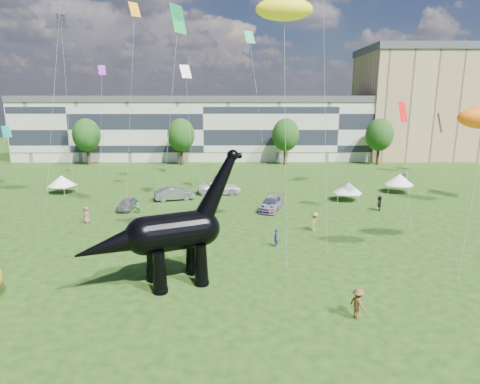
{
  "coord_description": "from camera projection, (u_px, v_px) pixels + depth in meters",
  "views": [
    {
      "loc": [
        -1.32,
        -23.94,
        12.39
      ],
      "look_at": [
        -1.08,
        8.0,
        5.0
      ],
      "focal_mm": 30.0,
      "sensor_mm": 36.0,
      "label": 1
    }
  ],
  "objects": [
    {
      "name": "gazebo_near",
      "position": [
        348.0,
        188.0,
        49.89
      ],
      "size": [
        3.95,
        3.95,
        2.39
      ],
      "rotation": [
        0.0,
        0.0,
        -0.17
      ],
      "color": "white",
      "rests_on": "ground"
    },
    {
      "name": "car_silver",
      "position": [
        127.0,
        204.0,
        46.07
      ],
      "size": [
        1.99,
        4.05,
        1.33
      ],
      "primitive_type": "imported",
      "rotation": [
        0.0,
        0.0,
        -0.11
      ],
      "color": "#A7A7AB",
      "rests_on": "ground"
    },
    {
      "name": "tree_mid_left",
      "position": [
        181.0,
        132.0,
        76.25
      ],
      "size": [
        5.2,
        5.2,
        9.44
      ],
      "color": "#382314",
      "rests_on": "ground"
    },
    {
      "name": "tree_mid_right",
      "position": [
        286.0,
        132.0,
        76.4
      ],
      "size": [
        5.2,
        5.2,
        9.44
      ],
      "color": "#382314",
      "rests_on": "ground"
    },
    {
      "name": "car_grey",
      "position": [
        174.0,
        194.0,
        50.47
      ],
      "size": [
        5.22,
        3.08,
        1.62
      ],
      "primitive_type": "imported",
      "rotation": [
        0.0,
        0.0,
        1.87
      ],
      "color": "slate",
      "rests_on": "ground"
    },
    {
      "name": "visitors",
      "position": [
        250.0,
        216.0,
        40.59
      ],
      "size": [
        54.53,
        40.08,
        1.85
      ],
      "color": "gray",
      "rests_on": "ground"
    },
    {
      "name": "car_white",
      "position": [
        220.0,
        188.0,
        53.74
      ],
      "size": [
        5.82,
        2.78,
        1.6
      ],
      "primitive_type": "imported",
      "rotation": [
        0.0,
        0.0,
        1.59
      ],
      "color": "silver",
      "rests_on": "ground"
    },
    {
      "name": "tree_far_left",
      "position": [
        86.0,
        132.0,
        76.12
      ],
      "size": [
        5.2,
        5.2,
        9.44
      ],
      "color": "#382314",
      "rests_on": "ground"
    },
    {
      "name": "apartment_block",
      "position": [
        426.0,
        106.0,
        87.27
      ],
      "size": [
        28.0,
        18.0,
        22.0
      ],
      "primitive_type": "cube",
      "color": "tan",
      "rests_on": "ground"
    },
    {
      "name": "dinosaur_sculpture",
      "position": [
        168.0,
        235.0,
        26.85
      ],
      "size": [
        11.14,
        6.16,
        9.39
      ],
      "rotation": [
        0.0,
        0.0,
        0.41
      ],
      "color": "black",
      "rests_on": "ground"
    },
    {
      "name": "car_dark",
      "position": [
        271.0,
        204.0,
        45.9
      ],
      "size": [
        3.58,
        5.54,
        1.49
      ],
      "primitive_type": "imported",
      "rotation": [
        0.0,
        0.0,
        -0.31
      ],
      "color": "#595960",
      "rests_on": "ground"
    },
    {
      "name": "terrace_row",
      "position": [
        206.0,
        130.0,
        85.12
      ],
      "size": [
        78.0,
        11.0,
        12.0
      ],
      "primitive_type": "cube",
      "color": "beige",
      "rests_on": "ground"
    },
    {
      "name": "gazebo_far",
      "position": [
        400.0,
        180.0,
        54.28
      ],
      "size": [
        4.7,
        4.7,
        2.57
      ],
      "rotation": [
        0.0,
        0.0,
        -0.34
      ],
      "color": "white",
      "rests_on": "ground"
    },
    {
      "name": "ground",
      "position": [
        257.0,
        294.0,
        26.13
      ],
      "size": [
        220.0,
        220.0,
        0.0
      ],
      "primitive_type": "plane",
      "color": "#16330C",
      "rests_on": "ground"
    },
    {
      "name": "tree_far_right",
      "position": [
        380.0,
        132.0,
        76.54
      ],
      "size": [
        5.2,
        5.2,
        9.44
      ],
      "color": "#382314",
      "rests_on": "ground"
    },
    {
      "name": "gazebo_left",
      "position": [
        62.0,
        181.0,
        53.95
      ],
      "size": [
        4.27,
        4.27,
        2.42
      ],
      "rotation": [
        0.0,
        0.0,
        -0.27
      ],
      "color": "white",
      "rests_on": "ground"
    }
  ]
}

